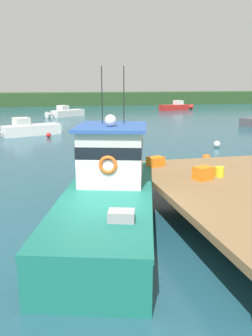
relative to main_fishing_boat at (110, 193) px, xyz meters
name	(u,v)px	position (x,y,z in m)	size (l,w,h in m)	color
ground_plane	(106,241)	(-0.36, -1.19, -1.01)	(200.00, 200.00, 0.00)	#1E4C5B
main_fishing_boat	(110,193)	(0.00, 0.00, 0.00)	(4.71, 9.91, 4.80)	#196B5B
crate_stack_near_edge	(203,173)	(3.12, 0.14, 0.41)	(0.60, 0.44, 0.43)	orange
crate_single_by_cleat	(156,161)	(2.19, 2.33, 0.37)	(0.60, 0.44, 0.35)	orange
bait_bucket	(219,172)	(3.81, 0.35, 0.36)	(0.32, 0.32, 0.34)	yellow
moored_boat_near_channel	(66,113)	(0.99, 36.61, -0.51)	(5.25, 4.29, 1.45)	silver
moored_boat_off_the_point	(27,129)	(-3.25, 20.30, -0.49)	(5.88, 3.27, 1.49)	white
moored_boat_far_right	(176,107)	(18.82, 43.70, -0.48)	(6.08, 2.87, 1.52)	red
mooring_buoy_channel_marker	(217,144)	(9.50, 11.53, -0.78)	(0.45, 0.45, 0.45)	silver
mooring_buoy_inshore	(206,159)	(6.68, 7.25, -0.75)	(0.51, 0.51, 0.51)	#EA5B19
mooring_buoy_spare_mooring	(49,135)	(-1.51, 18.69, -0.81)	(0.40, 0.40, 0.40)	red
far_shoreline	(50,99)	(-0.36, 60.81, 0.19)	(120.00, 8.00, 2.40)	#284723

